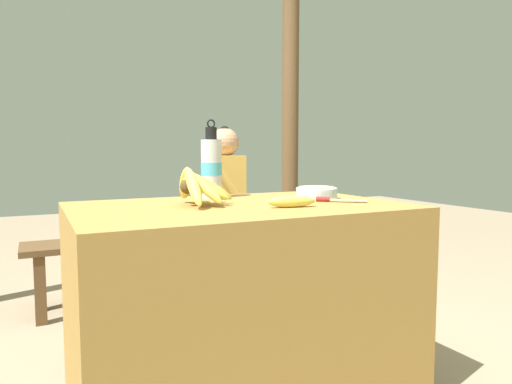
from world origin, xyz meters
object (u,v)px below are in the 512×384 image
object	(u,v)px
knife	(334,199)
banana_bunch_green	(98,230)
water_bottle	(211,167)
loose_banana_front	(292,201)
seated_vendor	(219,198)
support_post_far	(290,111)
banana_bunch_ripe	(198,186)
wooden_bench	(170,244)
serving_bowl	(317,192)

from	to	relation	value
knife	banana_bunch_green	size ratio (longest dim) A/B	0.56
water_bottle	loose_banana_front	world-z (taller)	water_bottle
seated_vendor	support_post_far	size ratio (longest dim) A/B	0.44
banana_bunch_ripe	banana_bunch_green	xyz separation A→B (m)	(-0.21, 1.23, -0.34)
knife	water_bottle	bearing A→B (deg)	174.66
banana_bunch_ripe	water_bottle	distance (m)	0.29
banana_bunch_green	water_bottle	bearing A→B (deg)	-70.13
loose_banana_front	wooden_bench	xyz separation A→B (m)	(-0.05, 1.44, -0.42)
knife	banana_bunch_ripe	bearing A→B (deg)	-154.13
banana_bunch_ripe	wooden_bench	distance (m)	1.34
banana_bunch_ripe	water_bottle	xyz separation A→B (m)	(0.15, 0.25, 0.06)
knife	seated_vendor	size ratio (longest dim) A/B	0.15
serving_bowl	support_post_far	bearing A→B (deg)	62.94
knife	loose_banana_front	bearing A→B (deg)	-122.32
knife	banana_bunch_green	bearing A→B (deg)	157.77
banana_bunch_ripe	wooden_bench	xyz separation A→B (m)	(0.24, 1.24, -0.47)
wooden_bench	support_post_far	bearing A→B (deg)	20.95
water_bottle	seated_vendor	bearing A→B (deg)	66.82
seated_vendor	loose_banana_front	bearing A→B (deg)	87.48
banana_bunch_ripe	support_post_far	xyz separation A→B (m)	(1.39, 1.68, 0.46)
water_bottle	loose_banana_front	xyz separation A→B (m)	(0.14, -0.45, -0.11)
wooden_bench	support_post_far	distance (m)	1.54
knife	banana_bunch_green	distance (m)	1.57
seated_vendor	serving_bowl	bearing A→B (deg)	97.23
water_bottle	knife	bearing A→B (deg)	-44.76
water_bottle	banana_bunch_green	size ratio (longest dim) A/B	1.13
knife	support_post_far	size ratio (longest dim) A/B	0.07
wooden_bench	serving_bowl	bearing A→B (deg)	-76.35
water_bottle	banana_bunch_green	distance (m)	1.12
water_bottle	wooden_bench	xyz separation A→B (m)	(0.09, 0.99, -0.53)
serving_bowl	loose_banana_front	xyz separation A→B (m)	(-0.25, -0.21, -0.01)
banana_bunch_ripe	water_bottle	size ratio (longest dim) A/B	0.94
knife	banana_bunch_green	xyz separation A→B (m)	(-0.73, 1.36, -0.28)
banana_bunch_ripe	seated_vendor	size ratio (longest dim) A/B	0.28
banana_bunch_ripe	seated_vendor	bearing A→B (deg)	65.14
banana_bunch_green	support_post_far	bearing A→B (deg)	15.71
banana_bunch_ripe	serving_bowl	distance (m)	0.54
serving_bowl	support_post_far	size ratio (longest dim) A/B	0.07
serving_bowl	banana_bunch_green	distance (m)	1.46
serving_bowl	wooden_bench	xyz separation A→B (m)	(-0.30, 1.23, -0.43)
banana_bunch_ripe	banana_bunch_green	world-z (taller)	banana_bunch_ripe
loose_banana_front	banana_bunch_ripe	bearing A→B (deg)	144.06
banana_bunch_ripe	water_bottle	bearing A→B (deg)	59.00
loose_banana_front	banana_bunch_green	bearing A→B (deg)	108.88
loose_banana_front	wooden_bench	distance (m)	1.50
banana_bunch_ripe	serving_bowl	xyz separation A→B (m)	(0.53, 0.01, -0.04)
water_bottle	support_post_far	world-z (taller)	support_post_far
serving_bowl	seated_vendor	size ratio (longest dim) A/B	0.16
wooden_bench	banana_bunch_green	world-z (taller)	banana_bunch_green
banana_bunch_ripe	support_post_far	size ratio (longest dim) A/B	0.12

